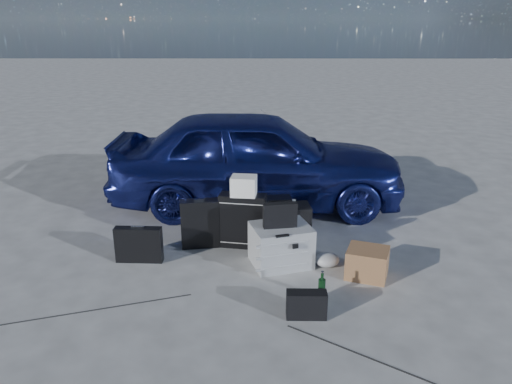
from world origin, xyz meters
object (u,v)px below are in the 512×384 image
duffel_bag (279,220)px  suitcase_left (200,224)px  briefcase (139,245)px  cardboard_box (367,263)px  pelican_case (281,245)px  green_bottle (322,285)px  car (257,158)px  suitcase_right (243,221)px

duffel_bag → suitcase_left: bearing=-166.2°
briefcase → suitcase_left: suitcase_left is taller
duffel_bag → cardboard_box: 1.35m
pelican_case → green_bottle: (0.36, -0.71, -0.08)m
pelican_case → suitcase_left: size_ratio=1.06×
suitcase_left → car: bearing=56.1°
suitcase_left → cardboard_box: bearing=-30.4°
suitcase_right → duffel_bag: (0.42, 0.32, -0.13)m
briefcase → suitcase_right: 1.19m
car → cardboard_box: size_ratio=9.89×
briefcase → cardboard_box: briefcase is taller
pelican_case → suitcase_right: bearing=117.0°
car → briefcase: (-1.27, -1.77, -0.48)m
suitcase_left → suitcase_right: suitcase_right is taller
pelican_case → green_bottle: size_ratio=2.21×
car → green_bottle: 2.66m
pelican_case → duffel_bag: (0.00, 0.76, -0.03)m
suitcase_right → duffel_bag: size_ratio=0.84×
car → pelican_case: 1.89m
car → green_bottle: (0.62, -2.53, -0.54)m
cardboard_box → green_bottle: bearing=-140.0°
briefcase → cardboard_box: 2.43m
car → pelican_case: car is taller
suitcase_right → car: bearing=93.0°
suitcase_left → suitcase_right: 0.50m
suitcase_right → cardboard_box: 1.49m
duffel_bag → briefcase: bearing=-161.2°
car → duffel_bag: bearing=-166.1°
cardboard_box → green_bottle: (-0.52, -0.43, -0.02)m
car → suitcase_left: bearing=154.5°
suitcase_left → cardboard_box: (1.79, -0.71, -0.13)m
car → cardboard_box: bearing=-151.9°
suitcase_right → green_bottle: (0.78, -1.15, -0.18)m
pelican_case → briefcase: (-1.54, 0.04, -0.02)m
car → duffel_bag: 1.19m
car → pelican_case: (0.26, -1.82, -0.46)m
pelican_case → car: bearing=81.6°
suitcase_left → suitcase_right: size_ratio=0.90×
suitcase_left → suitcase_right: bearing=-7.5°
car → cardboard_box: (1.14, -2.09, -0.53)m
briefcase → suitcase_right: (1.12, 0.40, 0.12)m
car → briefcase: size_ratio=7.87×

